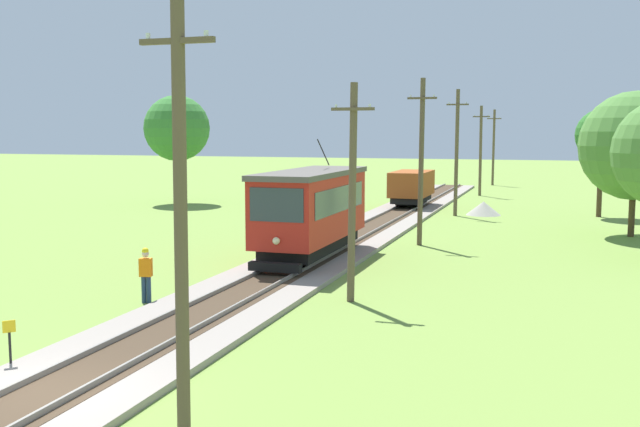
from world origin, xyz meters
name	(u,v)px	position (x,y,z in m)	size (l,w,h in m)	color
ground_plane	(42,404)	(0.00, 0.00, 0.00)	(260.00, 260.00, 0.00)	olive
track_ballast	(42,399)	(0.00, 0.00, 0.09)	(4.20, 120.00, 0.18)	gray
sleeper_bed	(42,395)	(0.00, 0.00, 0.18)	(2.04, 120.00, 0.01)	#423323
rail_left	(12,388)	(-0.72, 0.00, 0.25)	(0.07, 120.00, 0.14)	gray
rail_right	(72,396)	(0.72, 0.00, 0.25)	(0.07, 120.00, 0.14)	gray
red_tram	(312,209)	(0.00, 16.96, 2.19)	(2.60, 8.54, 4.79)	red
freight_car	(412,187)	(0.00, 38.93, 1.56)	(2.40, 5.20, 2.31)	#93471E
utility_pole_foreground	(181,212)	(3.52, -0.53, 4.06)	(1.40, 0.33, 7.93)	brown
utility_pole_near_tram	(352,190)	(3.52, 10.62, 3.59)	(1.40, 0.55, 6.98)	brown
utility_pole_mid	(421,160)	(3.52, 22.87, 4.07)	(1.40, 0.58, 7.94)	brown
utility_pole_far	(457,151)	(3.52, 35.58, 4.14)	(1.40, 0.48, 8.09)	brown
utility_pole_distant	(481,150)	(3.52, 50.72, 3.86)	(1.40, 0.52, 7.53)	brown
utility_pole_horizon	(494,147)	(3.52, 63.54, 3.88)	(1.40, 0.49, 7.56)	brown
trackside_signal_marker	(10,342)	(-2.02, 1.47, 0.67)	(0.21, 0.21, 1.18)	black
gravel_pile	(483,208)	(5.21, 36.48, 0.44)	(2.25, 2.25, 0.89)	#9E998E
track_worker	(146,272)	(-2.61, 8.26, 0.98)	(0.42, 0.32, 1.78)	navy
tree_left_near	(635,146)	(13.44, 28.89, 4.69)	(5.59, 5.59, 7.49)	#4C3823
tree_right_near	(602,136)	(12.30, 37.72, 5.15)	(3.28, 3.28, 6.83)	#4C3823
tree_right_far	(177,128)	(-17.46, 37.19, 5.63)	(4.90, 4.90, 8.09)	#4C3823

